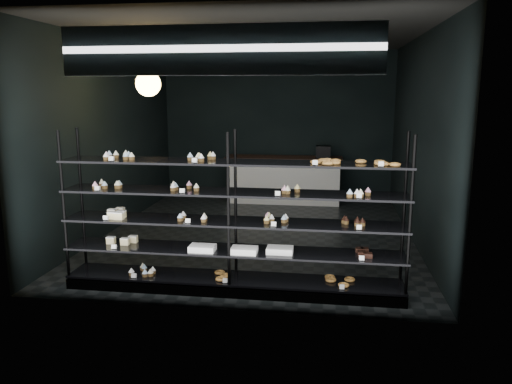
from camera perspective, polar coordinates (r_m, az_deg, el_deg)
room at (r=8.10m, az=0.26°, el=6.16°), size 5.01×6.01×3.20m
display_shelf at (r=5.90m, az=-2.97°, el=-5.48°), size 4.00×0.50×1.91m
signage at (r=5.20m, az=-4.36°, el=15.89°), size 3.30×0.05×0.50m
pendant_lamp at (r=7.47m, az=-12.23°, el=12.00°), size 0.36×0.36×0.91m
service_counter at (r=10.68m, az=3.23°, el=1.48°), size 2.46×0.65×1.23m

